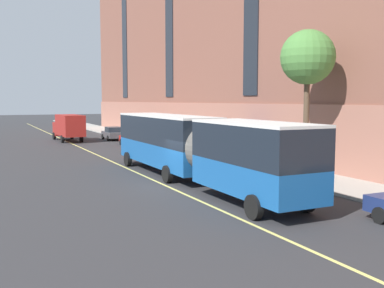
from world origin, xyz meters
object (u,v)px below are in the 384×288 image
Objects in this scene: parked_car_darkgray_0 at (113,133)px; fire_hydrant at (321,180)px; city_bus at (193,145)px; box_truck at (69,126)px; street_tree_mid_block at (308,59)px; parked_car_red_3 at (133,138)px.

fire_hydrant is (1.77, -33.41, -0.29)m from parked_car_darkgray_0.
box_truck is (-1.43, 29.50, -0.43)m from city_bus.
city_bus is at bearing -87.22° from box_truck.
parked_car_darkgray_0 is 31.50m from street_tree_mid_block.
fire_hydrant is at bearing -39.75° from city_bus.
street_tree_mid_block reaches higher than box_truck.
street_tree_mid_block is at bearing -82.54° from parked_car_red_3.
city_bus reaches higher than parked_car_red_3.
fire_hydrant is (-1.18, -2.68, -6.58)m from street_tree_mid_block.
parked_car_darkgray_0 is at bearing 95.48° from street_tree_mid_block.
parked_car_red_3 is at bearing 94.09° from fire_hydrant.
street_tree_mid_block is (7.95, -31.26, 5.34)m from box_truck.
parked_car_red_3 is 25.79m from fire_hydrant.
street_tree_mid_block reaches higher than city_bus.
city_bus is 4.41× the size of parked_car_darkgray_0.
box_truck is at bearing 101.28° from fire_hydrant.
city_bus is at bearing -99.33° from parked_car_red_3.
parked_car_darkgray_0 is 0.51× the size of street_tree_mid_block.
city_bus is 4.32× the size of parked_car_red_3.
street_tree_mid_block is (2.95, -30.72, 6.29)m from parked_car_darkgray_0.
box_truck is at bearing 92.78° from city_bus.
fire_hydrant is at bearing -86.96° from parked_car_darkgray_0.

